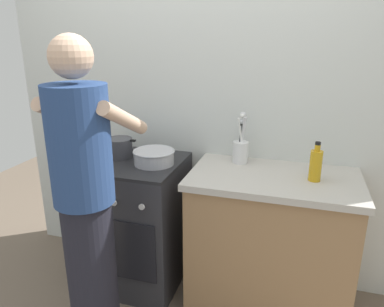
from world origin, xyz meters
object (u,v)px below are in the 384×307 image
Objects in this scene: pot at (119,148)px; utensil_crock at (241,148)px; mixing_bowl at (154,156)px; oil_bottle at (316,165)px; stove_range at (138,222)px; person at (86,208)px.

pot is 0.74× the size of utensil_crock.
pot is 0.29m from mixing_bowl.
oil_bottle is at bearing -22.16° from utensil_crock.
oil_bottle is (0.46, -0.19, -0.01)m from utensil_crock.
stove_range is 0.75m from person.
person is at bearing -128.57° from utensil_crock.
utensil_crock is 1.46× the size of oil_bottle.
oil_bottle is 1.27m from person.
oil_bottle reaches higher than mixing_bowl.
utensil_crock is 0.49m from oil_bottle.
pot reaches higher than stove_range.
person reaches higher than mixing_bowl.
mixing_bowl is at bearing -159.94° from utensil_crock.
stove_range is 0.54m from pot.
person reaches higher than pot.
person is (-1.10, -0.62, -0.13)m from oil_bottle.
utensil_crock is (0.67, 0.18, 0.55)m from stove_range.
utensil_crock is 0.20× the size of person.
pot is 0.91× the size of mixing_bowl.
person is at bearing -76.27° from pot.
stove_range is 3.33× the size of mixing_bowl.
pot is (-0.14, 0.05, 0.52)m from stove_range.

